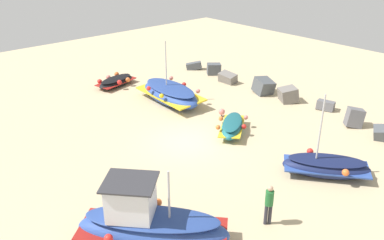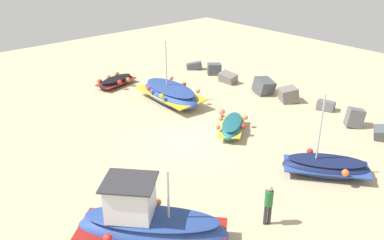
{
  "view_description": "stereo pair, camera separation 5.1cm",
  "coord_description": "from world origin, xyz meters",
  "px_view_note": "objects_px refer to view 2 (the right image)",
  "views": [
    {
      "loc": [
        14.71,
        -12.74,
        10.22
      ],
      "look_at": [
        -0.48,
        0.74,
        0.9
      ],
      "focal_mm": 37.94,
      "sensor_mm": 36.0,
      "label": 1
    },
    {
      "loc": [
        14.75,
        -12.7,
        10.22
      ],
      "look_at": [
        -0.48,
        0.74,
        0.9
      ],
      "focal_mm": 37.94,
      "sensor_mm": 36.0,
      "label": 2
    }
  ],
  "objects_px": {
    "fishing_boat_1": "(170,94)",
    "fishing_boat_4": "(149,225)",
    "mooring_buoy_0": "(222,112)",
    "fishing_boat_2": "(116,81)",
    "fishing_boat_0": "(326,167)",
    "fishing_boat_3": "(232,126)",
    "person_walking": "(269,202)"
  },
  "relations": [
    {
      "from": "fishing_boat_1",
      "to": "fishing_boat_4",
      "type": "xyz_separation_m",
      "value": [
        10.23,
        -9.13,
        0.3
      ]
    },
    {
      "from": "fishing_boat_1",
      "to": "mooring_buoy_0",
      "type": "xyz_separation_m",
      "value": [
        3.93,
        0.9,
        -0.3
      ]
    },
    {
      "from": "fishing_boat_2",
      "to": "mooring_buoy_0",
      "type": "bearing_deg",
      "value": -93.2
    },
    {
      "from": "mooring_buoy_0",
      "to": "fishing_boat_1",
      "type": "bearing_deg",
      "value": -167.03
    },
    {
      "from": "fishing_boat_2",
      "to": "mooring_buoy_0",
      "type": "xyz_separation_m",
      "value": [
        9.11,
        1.87,
        -0.02
      ]
    },
    {
      "from": "fishing_boat_2",
      "to": "fishing_boat_4",
      "type": "xyz_separation_m",
      "value": [
        15.41,
        -8.17,
        0.58
      ]
    },
    {
      "from": "fishing_boat_4",
      "to": "mooring_buoy_0",
      "type": "relative_size",
      "value": 10.29
    },
    {
      "from": "fishing_boat_0",
      "to": "fishing_boat_4",
      "type": "bearing_deg",
      "value": -138.56
    },
    {
      "from": "fishing_boat_1",
      "to": "fishing_boat_4",
      "type": "height_order",
      "value": "fishing_boat_1"
    },
    {
      "from": "fishing_boat_1",
      "to": "mooring_buoy_0",
      "type": "distance_m",
      "value": 4.04
    },
    {
      "from": "fishing_boat_0",
      "to": "fishing_boat_3",
      "type": "relative_size",
      "value": 1.26
    },
    {
      "from": "person_walking",
      "to": "fishing_boat_3",
      "type": "bearing_deg",
      "value": 178.82
    },
    {
      "from": "fishing_boat_3",
      "to": "fishing_boat_4",
      "type": "bearing_deg",
      "value": -10.41
    },
    {
      "from": "fishing_boat_3",
      "to": "person_walking",
      "type": "relative_size",
      "value": 1.86
    },
    {
      "from": "fishing_boat_0",
      "to": "mooring_buoy_0",
      "type": "bearing_deg",
      "value": 133.26
    },
    {
      "from": "fishing_boat_3",
      "to": "person_walking",
      "type": "xyz_separation_m",
      "value": [
        6.38,
        -4.78,
        0.6
      ]
    },
    {
      "from": "fishing_boat_3",
      "to": "person_walking",
      "type": "distance_m",
      "value": 8.0
    },
    {
      "from": "fishing_boat_2",
      "to": "fishing_boat_0",
      "type": "bearing_deg",
      "value": -102.57
    },
    {
      "from": "fishing_boat_2",
      "to": "fishing_boat_3",
      "type": "relative_size",
      "value": 1.07
    },
    {
      "from": "fishing_boat_2",
      "to": "fishing_boat_3",
      "type": "bearing_deg",
      "value": -101.14
    },
    {
      "from": "fishing_boat_2",
      "to": "mooring_buoy_0",
      "type": "height_order",
      "value": "fishing_boat_2"
    },
    {
      "from": "fishing_boat_2",
      "to": "fishing_boat_4",
      "type": "relative_size",
      "value": 0.65
    },
    {
      "from": "fishing_boat_3",
      "to": "fishing_boat_0",
      "type": "bearing_deg",
      "value": 53.11
    },
    {
      "from": "fishing_boat_1",
      "to": "person_walking",
      "type": "distance_m",
      "value": 13.27
    },
    {
      "from": "fishing_boat_4",
      "to": "mooring_buoy_0",
      "type": "height_order",
      "value": "fishing_boat_4"
    },
    {
      "from": "fishing_boat_0",
      "to": "fishing_boat_3",
      "type": "bearing_deg",
      "value": 141.48
    },
    {
      "from": "fishing_boat_0",
      "to": "mooring_buoy_0",
      "type": "distance_m",
      "value": 8.02
    },
    {
      "from": "fishing_boat_0",
      "to": "fishing_boat_2",
      "type": "distance_m",
      "value": 17.05
    },
    {
      "from": "fishing_boat_1",
      "to": "fishing_boat_3",
      "type": "relative_size",
      "value": 1.68
    },
    {
      "from": "fishing_boat_2",
      "to": "person_walking",
      "type": "height_order",
      "value": "person_walking"
    },
    {
      "from": "fishing_boat_0",
      "to": "fishing_boat_2",
      "type": "xyz_separation_m",
      "value": [
        -17.04,
        -0.67,
        -0.15
      ]
    },
    {
      "from": "fishing_boat_3",
      "to": "mooring_buoy_0",
      "type": "xyz_separation_m",
      "value": [
        -1.96,
        1.16,
        -0.09
      ]
    }
  ]
}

